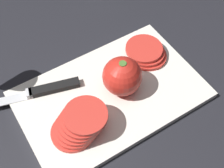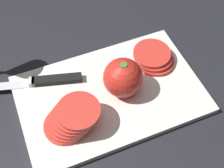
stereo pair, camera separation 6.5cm
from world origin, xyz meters
name	(u,v)px [view 2 (the right image)]	position (x,y,z in m)	size (l,w,h in m)	color
ground_plane	(112,100)	(0.00, 0.00, 0.00)	(3.00, 3.00, 0.00)	black
cutting_board	(112,94)	(0.00, -0.01, 0.01)	(0.40, 0.25, 0.01)	silver
whole_tomato	(123,78)	(-0.03, -0.01, 0.06)	(0.08, 0.08, 0.09)	red
knife	(44,81)	(0.13, -0.09, 0.02)	(0.28, 0.10, 0.01)	silver
tomato_slice_stack_near	(154,57)	(-0.13, -0.06, 0.03)	(0.09, 0.10, 0.03)	red
tomato_slice_stack_far	(72,118)	(0.10, 0.03, 0.04)	(0.12, 0.09, 0.05)	red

